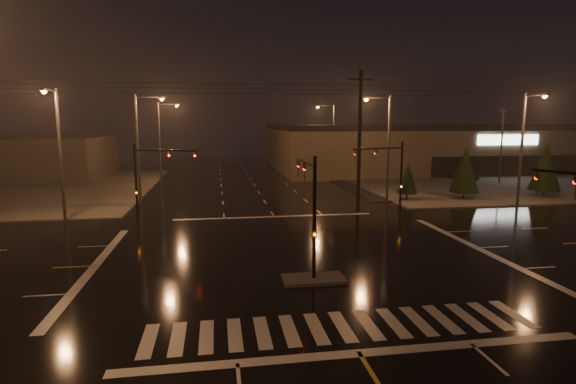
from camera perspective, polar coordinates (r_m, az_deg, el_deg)
name	(u,v)px	position (r m, az deg, el deg)	size (l,w,h in m)	color
ground	(299,256)	(25.78, 1.38, -8.16)	(140.00, 140.00, 0.00)	black
sidewalk_ne	(480,180)	(64.72, 23.21, 1.47)	(36.00, 36.00, 0.12)	#4A4742
median_island	(314,279)	(22.04, 3.30, -10.96)	(3.00, 1.60, 0.15)	#4A4742
crosswalk	(342,326)	(17.58, 6.93, -16.57)	(15.00, 2.60, 0.01)	beige
stop_bar_near	(359,353)	(15.88, 9.04, -19.56)	(16.00, 0.50, 0.01)	beige
stop_bar_far	(274,217)	(36.32, -1.77, -3.14)	(16.00, 0.50, 0.01)	beige
parking_lot	(524,181)	(65.92, 27.82, 1.27)	(50.00, 24.00, 0.08)	black
retail_building	(454,145)	(80.66, 20.35, 5.64)	(60.20, 28.30, 7.20)	brown
signal_mast_median	(310,200)	(21.98, 2.87, -1.08)	(0.25, 4.59, 6.00)	black
signal_mast_ne	(392,169)	(37.31, 13.02, 2.84)	(4.84, 1.86, 6.00)	black
signal_mast_nw	(149,173)	(34.94, -17.27, 2.28)	(4.84, 1.86, 6.00)	black
streetlight_1	(141,142)	(42.81, -18.17, 6.07)	(2.77, 0.32, 10.00)	#38383A
streetlight_2	(162,137)	(58.66, -15.74, 6.80)	(2.77, 0.32, 10.00)	#38383A
streetlight_3	(385,141)	(43.23, 12.27, 6.33)	(2.77, 0.32, 10.00)	#38383A
streetlight_4	(332,135)	(62.28, 5.55, 7.18)	(2.77, 0.32, 10.00)	#38383A
streetlight_5	(58,146)	(37.29, -27.16, 5.20)	(0.32, 2.77, 10.00)	#38383A
streetlight_6	(524,143)	(44.28, 27.83, 5.57)	(0.32, 2.77, 10.00)	#38383A
utility_pole_1	(360,139)	(40.26, 9.07, 6.72)	(2.20, 0.32, 12.00)	black
conifer_0	(408,178)	(45.11, 14.94, 1.78)	(1.97, 1.97, 3.78)	black
conifer_1	(465,170)	(47.48, 21.56, 2.61)	(2.83, 2.83, 5.12)	black
conifer_2	(546,167)	(52.72, 29.90, 2.80)	(3.05, 3.05, 5.47)	black
car_parked	(464,175)	(63.61, 21.41, 2.01)	(1.58, 3.92, 1.34)	black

